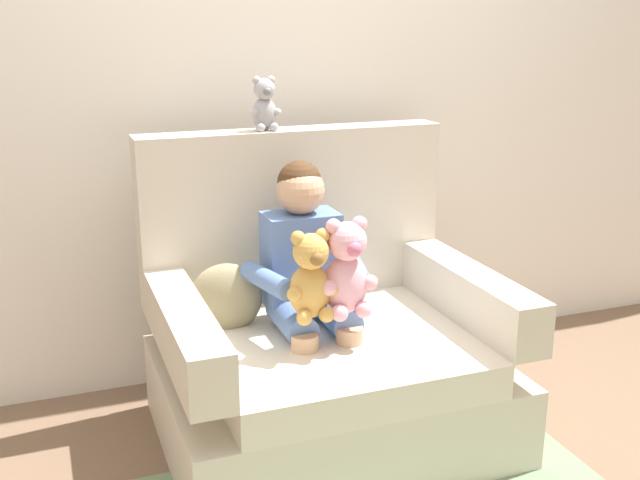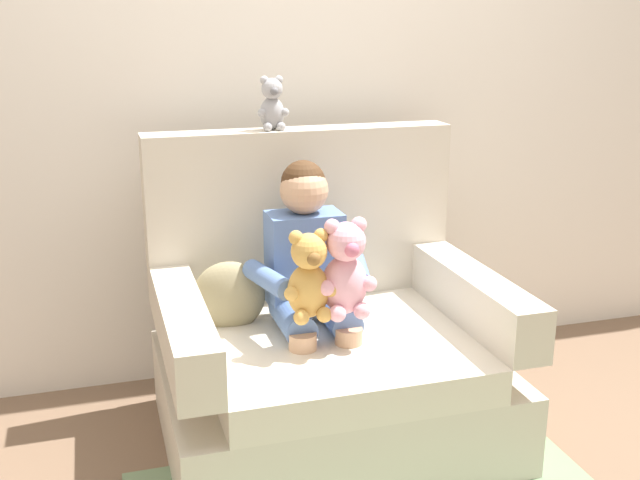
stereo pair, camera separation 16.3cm
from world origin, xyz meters
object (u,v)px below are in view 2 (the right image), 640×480
(plush_grey_on_backrest, at_px, (272,105))
(throw_pillow, at_px, (229,297))
(armchair, at_px, (326,349))
(plush_pink, at_px, (345,271))
(plush_honey, at_px, (309,278))
(seated_child, at_px, (310,268))

(plush_grey_on_backrest, xyz_separation_m, throw_pillow, (-0.22, -0.22, -0.64))
(armchair, relative_size, plush_pink, 3.54)
(armchair, bearing_deg, plush_pink, -87.49)
(plush_honey, height_order, throw_pillow, plush_honey)
(plush_pink, xyz_separation_m, plush_honey, (-0.12, 0.00, -0.01))
(throw_pillow, bearing_deg, seated_child, -19.87)
(plush_honey, bearing_deg, plush_pink, -9.25)
(plush_pink, height_order, throw_pillow, plush_pink)
(plush_pink, xyz_separation_m, plush_grey_on_backrest, (-0.11, 0.51, 0.48))
(throw_pillow, bearing_deg, plush_grey_on_backrest, 44.33)
(armchair, xyz_separation_m, plush_grey_on_backrest, (-0.11, 0.33, 0.84))
(armchair, xyz_separation_m, plush_honey, (-0.11, -0.18, 0.34))
(plush_pink, distance_m, throw_pillow, 0.48)
(plush_pink, relative_size, throw_pillow, 1.27)
(plush_pink, distance_m, plush_grey_on_backrest, 0.71)
(seated_child, xyz_separation_m, plush_grey_on_backrest, (-0.05, 0.31, 0.53))
(plush_grey_on_backrest, bearing_deg, plush_honey, -94.51)
(armchair, xyz_separation_m, throw_pillow, (-0.33, 0.11, 0.20))
(plush_honey, relative_size, throw_pillow, 1.16)
(plush_honey, xyz_separation_m, plush_grey_on_backrest, (0.01, 0.51, 0.50))
(armchair, relative_size, throw_pillow, 4.51)
(plush_pink, height_order, plush_honey, plush_pink)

